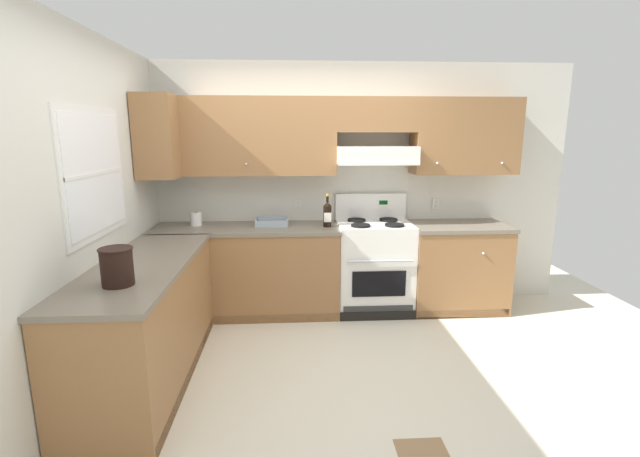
% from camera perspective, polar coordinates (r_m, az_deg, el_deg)
% --- Properties ---
extents(ground_plane, '(7.04, 7.04, 0.00)m').
position_cam_1_polar(ground_plane, '(3.66, -0.79, -17.89)').
color(ground_plane, beige).
extents(floor_accent_tile, '(0.30, 0.30, 0.01)m').
position_cam_1_polar(floor_accent_tile, '(2.95, 13.15, -26.44)').
color(floor_accent_tile, olive).
rests_on(floor_accent_tile, ground_plane).
extents(wall_back, '(4.68, 0.57, 2.55)m').
position_cam_1_polar(wall_back, '(4.74, 3.20, 7.82)').
color(wall_back, silver).
rests_on(wall_back, ground_plane).
extents(wall_left, '(0.47, 4.00, 2.55)m').
position_cam_1_polar(wall_left, '(3.72, -26.35, 3.32)').
color(wall_left, silver).
rests_on(wall_left, ground_plane).
extents(counter_back_run, '(3.60, 0.65, 0.91)m').
position_cam_1_polar(counter_back_run, '(4.63, 0.24, -5.25)').
color(counter_back_run, olive).
rests_on(counter_back_run, ground_plane).
extents(counter_left_run, '(0.63, 1.91, 0.91)m').
position_cam_1_polar(counter_left_run, '(3.62, -21.26, -11.14)').
color(counter_left_run, olive).
rests_on(counter_left_run, ground_plane).
extents(stove, '(0.76, 0.62, 1.20)m').
position_cam_1_polar(stove, '(4.70, 6.90, -4.73)').
color(stove, white).
rests_on(stove, ground_plane).
extents(wine_bottle, '(0.08, 0.09, 0.33)m').
position_cam_1_polar(wine_bottle, '(4.46, 0.95, 1.89)').
color(wine_bottle, black).
rests_on(wine_bottle, counter_back_run).
extents(bowl, '(0.33, 0.27, 0.07)m').
position_cam_1_polar(bowl, '(4.60, -6.17, 0.73)').
color(bowl, '#9EADB7').
rests_on(bowl, counter_back_run).
extents(bucket, '(0.20, 0.20, 0.24)m').
position_cam_1_polar(bucket, '(3.01, -24.57, -4.35)').
color(bucket, black).
rests_on(bucket, counter_left_run).
extents(paper_towel_roll, '(0.11, 0.11, 0.14)m').
position_cam_1_polar(paper_towel_roll, '(4.70, -15.57, 1.20)').
color(paper_towel_roll, white).
rests_on(paper_towel_roll, counter_back_run).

